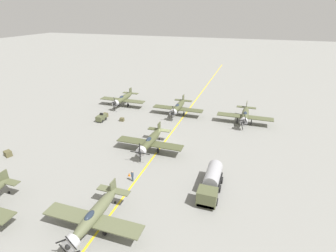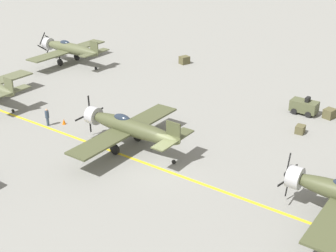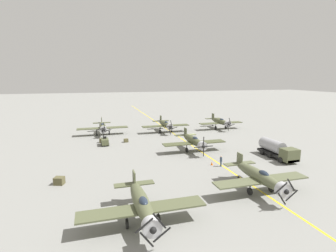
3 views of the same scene
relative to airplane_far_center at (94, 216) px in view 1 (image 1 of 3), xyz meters
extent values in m
plane|color=gray|center=(-0.42, -23.54, -2.01)|extent=(400.00, 400.00, 0.00)
cube|color=yellow|center=(-0.42, -23.54, -2.01)|extent=(0.30, 160.00, 0.01)
ellipsoid|color=#5D6243|center=(0.00, -0.41, 0.04)|extent=(1.50, 9.50, 1.42)
cylinder|color=#B7B7BC|center=(0.00, 4.04, 0.04)|extent=(1.58, 0.90, 1.58)
ellipsoid|color=#232D3D|center=(0.00, 0.73, 0.60)|extent=(0.80, 1.70, 0.76)
cube|color=#5D6243|center=(0.00, 0.35, -0.30)|extent=(12.00, 2.10, 0.16)
cube|color=#5D6243|center=(0.00, -4.50, 0.19)|extent=(4.40, 1.10, 0.12)
cube|color=#5D6243|center=(0.00, -4.50, 0.84)|extent=(0.14, 1.30, 1.60)
sphere|color=black|center=(0.00, 4.54, 0.04)|extent=(0.56, 0.56, 0.56)
cube|color=black|center=(0.71, 4.54, 0.55)|extent=(1.50, 0.06, 1.13)
cube|color=black|center=(-0.51, 4.54, 0.75)|extent=(1.13, 0.06, 1.50)
cube|color=black|center=(0.51, 4.54, -0.67)|extent=(1.13, 0.06, 1.50)
cylinder|color=black|center=(-1.50, 0.35, -0.93)|extent=(0.14, 0.14, 1.26)
cylinder|color=black|center=(-1.50, 0.35, -1.56)|extent=(0.22, 0.90, 0.90)
cylinder|color=black|center=(1.50, 0.35, -0.93)|extent=(0.14, 0.14, 1.26)
cylinder|color=black|center=(1.50, 0.35, -1.56)|extent=(0.22, 0.90, 0.90)
cylinder|color=black|center=(0.00, -4.56, -1.83)|extent=(0.12, 0.36, 0.36)
ellipsoid|color=#4A4F30|center=(0.82, -19.47, 0.04)|extent=(1.50, 9.50, 1.42)
cylinder|color=#B7B7BC|center=(0.82, -15.02, 0.04)|extent=(1.58, 0.90, 1.58)
ellipsoid|color=#232D3D|center=(0.82, -18.33, 0.60)|extent=(0.80, 1.70, 0.76)
cube|color=#4A4F30|center=(0.82, -18.71, -0.30)|extent=(12.00, 2.10, 0.16)
cube|color=#4A4F30|center=(0.82, -23.56, 0.19)|extent=(4.40, 1.10, 0.12)
cube|color=#4A4F30|center=(0.82, -23.56, 0.84)|extent=(0.14, 1.30, 1.60)
sphere|color=black|center=(0.82, -14.52, 0.04)|extent=(0.56, 0.56, 0.56)
cube|color=black|center=(0.84, -14.52, 0.91)|extent=(0.18, 0.06, 1.75)
cube|color=black|center=(-0.05, -14.52, 0.06)|extent=(1.75, 0.06, 0.18)
cube|color=black|center=(0.80, -14.52, -0.84)|extent=(0.18, 0.06, 1.75)
cube|color=black|center=(1.70, -14.52, 0.02)|extent=(1.75, 0.06, 0.18)
cylinder|color=black|center=(-0.68, -18.71, -0.93)|extent=(0.14, 0.14, 1.26)
cylinder|color=black|center=(-0.68, -18.71, -1.56)|extent=(0.22, 0.90, 0.90)
cylinder|color=black|center=(2.32, -18.71, -0.93)|extent=(0.14, 0.14, 1.26)
cylinder|color=black|center=(2.32, -18.71, -1.56)|extent=(0.22, 0.90, 0.90)
cylinder|color=black|center=(0.82, -23.62, -1.83)|extent=(0.12, 0.36, 0.36)
cube|color=#555A3C|center=(14.93, -1.67, 0.19)|extent=(4.40, 1.10, 0.12)
cube|color=#555A3C|center=(14.93, -1.67, 0.84)|extent=(0.14, 1.30, 1.60)
cylinder|color=black|center=(14.93, -1.73, -1.83)|extent=(0.12, 0.36, 0.36)
ellipsoid|color=#505637|center=(-14.30, -37.65, 0.04)|extent=(1.50, 9.50, 1.42)
cylinder|color=#B7B7BC|center=(-14.30, -33.20, 0.04)|extent=(1.57, 0.90, 1.58)
ellipsoid|color=#232D3D|center=(-14.30, -36.51, 0.60)|extent=(0.80, 1.70, 0.76)
cube|color=#505637|center=(-14.30, -36.89, -0.30)|extent=(12.00, 2.10, 0.16)
cube|color=#505637|center=(-14.30, -41.74, 0.19)|extent=(4.40, 1.10, 0.12)
cube|color=#505637|center=(-14.30, -41.74, 0.84)|extent=(0.14, 1.30, 1.60)
sphere|color=black|center=(-14.30, -32.70, 0.04)|extent=(0.56, 0.56, 0.56)
cube|color=black|center=(-14.56, -32.70, 0.87)|extent=(0.66, 0.06, 1.71)
cube|color=black|center=(-15.14, -32.70, -0.22)|extent=(1.71, 0.06, 0.66)
cube|color=black|center=(-14.04, -32.70, -0.80)|extent=(0.66, 0.06, 1.71)
cube|color=black|center=(-13.47, -32.70, 0.30)|extent=(1.71, 0.06, 0.66)
cylinder|color=black|center=(-15.80, -36.89, -0.93)|extent=(0.14, 0.14, 1.26)
cylinder|color=black|center=(-15.80, -36.89, -1.56)|extent=(0.22, 0.90, 0.90)
cylinder|color=black|center=(-12.80, -36.89, -0.93)|extent=(0.14, 0.14, 1.26)
cylinder|color=black|center=(-12.80, -36.89, -1.56)|extent=(0.22, 0.90, 0.90)
cylinder|color=black|center=(-14.30, -41.80, -1.83)|extent=(0.12, 0.36, 0.36)
ellipsoid|color=#4A4F31|center=(1.12, -37.85, 0.04)|extent=(1.50, 9.50, 1.42)
cylinder|color=#B7B7BC|center=(1.12, -33.40, 0.04)|extent=(1.58, 0.90, 1.58)
ellipsoid|color=#232D3D|center=(1.12, -36.71, 0.60)|extent=(0.80, 1.70, 0.76)
cube|color=#4A4F31|center=(1.12, -37.09, -0.30)|extent=(12.00, 2.10, 0.16)
cube|color=#4A4F31|center=(1.12, -41.94, 0.19)|extent=(4.40, 1.10, 0.12)
cube|color=#4A4F31|center=(1.12, -41.94, 0.84)|extent=(0.14, 1.30, 1.60)
sphere|color=black|center=(1.12, -32.90, 0.04)|extent=(0.56, 0.56, 0.56)
cube|color=black|center=(1.31, -32.90, -0.82)|extent=(0.52, 0.06, 1.74)
cube|color=black|center=(1.97, -32.90, 0.23)|extent=(1.74, 0.06, 0.52)
cube|color=black|center=(0.93, -32.90, 0.89)|extent=(0.52, 0.06, 1.74)
cube|color=black|center=(0.26, -32.90, -0.15)|extent=(1.74, 0.06, 0.52)
cylinder|color=black|center=(-0.38, -37.09, -0.93)|extent=(0.14, 0.14, 1.26)
cylinder|color=black|center=(-0.38, -37.09, -1.56)|extent=(0.22, 0.90, 0.90)
cylinder|color=black|center=(2.62, -37.09, -0.93)|extent=(0.14, 0.14, 1.26)
cylinder|color=black|center=(2.62, -37.09, -1.56)|extent=(0.22, 0.90, 0.90)
cylinder|color=black|center=(1.12, -42.00, -1.83)|extent=(0.12, 0.36, 0.36)
ellipsoid|color=#515637|center=(16.54, -39.37, 0.04)|extent=(1.50, 9.50, 1.42)
cylinder|color=#B7B7BC|center=(16.54, -34.92, 0.04)|extent=(1.58, 0.90, 1.58)
ellipsoid|color=#232D3D|center=(16.54, -38.23, 0.60)|extent=(0.80, 1.70, 0.76)
cube|color=#515637|center=(16.54, -38.61, -0.30)|extent=(12.00, 2.10, 0.16)
cube|color=#515637|center=(16.54, -43.46, 0.19)|extent=(4.40, 1.10, 0.12)
cube|color=#515637|center=(16.54, -43.46, 0.84)|extent=(0.14, 1.30, 1.60)
sphere|color=black|center=(16.54, -34.42, 0.04)|extent=(0.56, 0.56, 0.56)
cube|color=black|center=(16.35, -34.42, 0.89)|extent=(0.51, 0.06, 1.74)
cube|color=black|center=(15.69, -34.42, -0.15)|extent=(1.74, 0.06, 0.51)
cube|color=black|center=(16.73, -34.42, -0.82)|extent=(0.51, 0.06, 1.74)
cube|color=black|center=(17.40, -34.42, 0.23)|extent=(1.74, 0.06, 0.51)
cylinder|color=black|center=(15.04, -38.61, -0.93)|extent=(0.14, 0.14, 1.26)
cylinder|color=black|center=(15.04, -38.61, -1.56)|extent=(0.22, 0.90, 0.90)
cylinder|color=black|center=(18.04, -38.61, -0.93)|extent=(0.14, 0.14, 1.26)
cylinder|color=black|center=(18.04, -38.61, -1.56)|extent=(0.22, 0.90, 0.90)
cylinder|color=black|center=(16.54, -43.52, -1.83)|extent=(0.12, 0.36, 0.36)
cube|color=black|center=(-11.42, -11.01, -1.39)|extent=(2.25, 8.00, 0.40)
cube|color=#515638|center=(-11.42, -8.05, -0.59)|extent=(2.50, 2.08, 2.00)
cylinder|color=#9E9EA3|center=(-11.42, -12.33, -0.09)|extent=(2.10, 4.96, 2.10)
cylinder|color=black|center=(-12.61, -8.53, -1.51)|extent=(0.30, 1.00, 1.00)
cylinder|color=black|center=(-10.23, -8.53, -1.51)|extent=(0.30, 1.00, 1.00)
cylinder|color=black|center=(-12.61, -11.41, -1.51)|extent=(0.30, 1.00, 1.00)
cylinder|color=black|center=(-10.23, -11.41, -1.51)|extent=(0.30, 1.00, 1.00)
cylinder|color=black|center=(-12.61, -13.49, -1.51)|extent=(0.30, 1.00, 1.00)
cylinder|color=black|center=(-10.23, -13.49, -1.51)|extent=(0.30, 1.00, 1.00)
cube|color=#515638|center=(16.65, -28.34, -1.21)|extent=(1.40, 2.60, 1.10)
cube|color=black|center=(16.65, -28.60, -0.44)|extent=(0.70, 0.36, 0.44)
cylinder|color=black|center=(15.96, -27.62, -1.71)|extent=(0.20, 0.60, 0.60)
cylinder|color=black|center=(17.34, -27.62, -1.71)|extent=(0.20, 0.60, 0.60)
cylinder|color=black|center=(15.96, -29.05, -1.71)|extent=(0.20, 0.60, 0.60)
cylinder|color=black|center=(17.34, -29.05, -1.71)|extent=(0.20, 0.60, 0.60)
cylinder|color=#334256|center=(-0.05, -9.79, -1.61)|extent=(0.25, 0.25, 0.81)
cylinder|color=#334256|center=(-0.05, -9.79, -0.87)|extent=(0.37, 0.37, 0.67)
sphere|color=tan|center=(-0.05, -9.79, -0.42)|extent=(0.22, 0.22, 0.22)
cube|color=brown|center=(23.53, -9.49, -1.51)|extent=(1.46, 1.35, 0.99)
cube|color=brown|center=(17.08, -30.76, -1.55)|extent=(1.28, 1.14, 0.92)
cube|color=brown|center=(12.15, -29.72, -1.64)|extent=(0.96, 0.82, 0.75)
cone|color=orange|center=(1.02, -10.81, -1.74)|extent=(0.36, 0.36, 0.55)
camera|label=1|loc=(-15.19, 18.98, 21.33)|focal=28.00mm
camera|label=2|loc=(-26.01, -42.20, 16.52)|focal=50.00mm
camera|label=3|loc=(19.11, 25.47, 11.76)|focal=28.00mm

